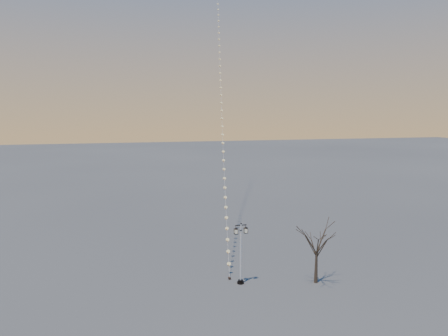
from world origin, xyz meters
name	(u,v)px	position (x,y,z in m)	size (l,w,h in m)	color
ground	(240,288)	(0.00, 0.00, 0.00)	(300.00, 300.00, 0.00)	#4F4F50
street_lamp	(241,250)	(0.27, 0.80, 2.46)	(1.13, 0.49, 4.44)	black
bare_tree	(317,243)	(5.52, -0.47, 2.91)	(2.52, 2.52, 4.19)	#362A1F
kite_train	(221,84)	(4.19, 20.87, 15.34)	(9.56, 38.92, 30.90)	black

